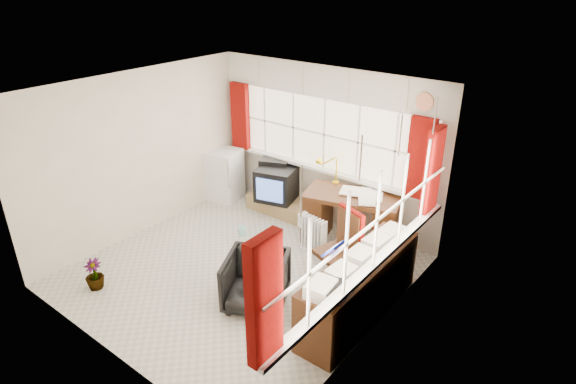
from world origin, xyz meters
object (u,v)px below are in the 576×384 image
(desk, at_px, (351,216))
(radiator, at_px, (314,240))
(mini_fridge, at_px, (224,175))
(task_chair, at_px, (343,248))
(credenza, at_px, (360,287))
(crt_tv, at_px, (277,184))
(tv_bench, at_px, (286,207))
(office_chair, at_px, (256,281))
(desk_lamp, at_px, (337,165))

(desk, height_order, radiator, desk)
(mini_fridge, bearing_deg, desk, 0.94)
(task_chair, bearing_deg, credenza, -37.59)
(credenza, height_order, crt_tv, credenza)
(tv_bench, bearing_deg, crt_tv, -160.77)
(office_chair, bearing_deg, mini_fridge, 115.32)
(radiator, bearing_deg, mini_fridge, 165.91)
(radiator, relative_size, mini_fridge, 0.67)
(tv_bench, height_order, crt_tv, crt_tv)
(task_chair, distance_m, mini_fridge, 3.22)
(task_chair, height_order, radiator, task_chair)
(radiator, relative_size, crt_tv, 0.83)
(desk, xyz_separation_m, mini_fridge, (-2.59, -0.04, 0.01))
(task_chair, xyz_separation_m, tv_bench, (-1.82, 1.16, -0.46))
(task_chair, bearing_deg, office_chair, -122.86)
(desk_lamp, xyz_separation_m, crt_tv, (-1.08, -0.12, -0.57))
(office_chair, relative_size, tv_bench, 0.53)
(desk, distance_m, credenza, 1.67)
(credenza, xyz_separation_m, tv_bench, (-2.28, 1.52, -0.27))
(desk, height_order, desk_lamp, desk_lamp)
(desk_lamp, bearing_deg, task_chair, -53.58)
(mini_fridge, bearing_deg, office_chair, -38.52)
(task_chair, distance_m, crt_tv, 2.27)
(desk, xyz_separation_m, task_chair, (0.48, -1.02, 0.14))
(desk_lamp, distance_m, office_chair, 2.34)
(mini_fridge, bearing_deg, tv_bench, 8.51)
(tv_bench, bearing_deg, radiator, -35.19)
(desk_lamp, height_order, credenza, desk_lamp)
(radiator, bearing_deg, desk, 69.69)
(office_chair, bearing_deg, desk, 59.63)
(radiator, distance_m, crt_tv, 1.48)
(desk_lamp, xyz_separation_m, mini_fridge, (-2.16, -0.25, -0.64))
(task_chair, relative_size, tv_bench, 0.79)
(task_chair, height_order, crt_tv, task_chair)
(crt_tv, bearing_deg, task_chair, -29.20)
(office_chair, bearing_deg, tv_bench, 93.05)
(desk, bearing_deg, credenza, -55.61)
(credenza, height_order, tv_bench, credenza)
(crt_tv, bearing_deg, mini_fridge, -173.18)
(radiator, bearing_deg, office_chair, -86.26)
(task_chair, relative_size, mini_fridge, 1.22)
(desk_lamp, xyz_separation_m, radiator, (0.19, -0.84, -0.85))
(office_chair, bearing_deg, credenza, 3.13)
(credenza, bearing_deg, desk, 124.39)
(office_chair, xyz_separation_m, radiator, (-0.09, 1.35, -0.09))
(desk, bearing_deg, mini_fridge, -179.06)
(credenza, bearing_deg, tv_bench, 146.29)
(desk_lamp, height_order, mini_fridge, desk_lamp)
(desk, distance_m, office_chair, 1.99)
(desk, bearing_deg, desk_lamp, 154.19)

